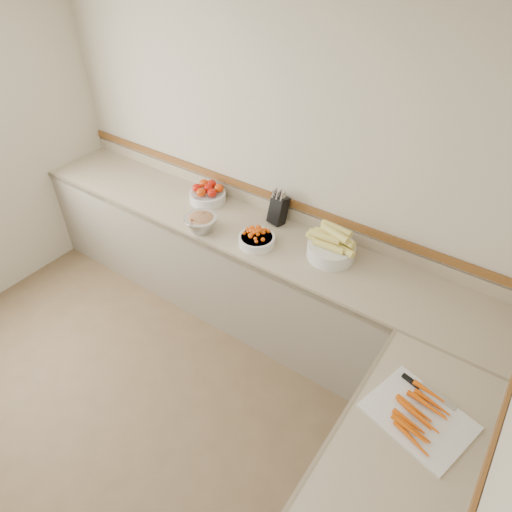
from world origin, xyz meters
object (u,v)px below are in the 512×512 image
Objects in this scene: tomato_bowl at (208,194)px; rhubarb_bowl at (201,222)px; cherry_tomato_bowl at (257,239)px; knife_block at (278,209)px; corn_bowl at (331,246)px; cutting_board at (419,415)px.

rhubarb_bowl is at bearing -56.66° from tomato_bowl.
tomato_bowl is 1.14× the size of cherry_tomato_bowl.
rhubarb_bowl is (-0.42, -0.43, -0.04)m from knife_block.
knife_block is 0.60m from rhubarb_bowl.
knife_block is 0.77× the size of corn_bowl.
tomato_bowl is at bearing 159.13° from cherry_tomato_bowl.
cherry_tomato_bowl is at bearing -20.87° from tomato_bowl.
knife_block is 1.09× the size of cherry_tomato_bowl.
rhubarb_bowl is at bearing -167.55° from cherry_tomato_bowl.
cutting_board is at bearing -42.64° from corn_bowl.
cutting_board is at bearing -17.42° from rhubarb_bowl.
cherry_tomato_bowl is 1.63m from cutting_board.
rhubarb_bowl reaches higher than cutting_board.
knife_block is 0.56m from corn_bowl.
cherry_tomato_bowl is at bearing 154.56° from cutting_board.
tomato_bowl reaches higher than cherry_tomato_bowl.
knife_block is 0.34m from cherry_tomato_bowl.
rhubarb_bowl is 2.00m from cutting_board.
tomato_bowl reaches higher than cutting_board.
knife_block reaches higher than corn_bowl.
tomato_bowl is 1.18× the size of rhubarb_bowl.
corn_bowl reaches higher than rhubarb_bowl.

